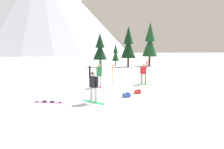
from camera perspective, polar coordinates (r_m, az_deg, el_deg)
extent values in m
plane|color=silver|center=(10.56, 8.08, -7.88)|extent=(800.00, 800.00, 0.00)
cube|color=#19B259|center=(9.97, -5.85, -8.69)|extent=(1.19, 1.31, 0.02)
cylinder|color=#B7B7BC|center=(9.76, -5.17, -6.51)|extent=(0.15, 0.15, 0.80)
cylinder|color=#B7B7BC|center=(9.97, -6.56, -6.24)|extent=(0.15, 0.15, 0.80)
cube|color=black|center=(9.73, -5.93, -2.34)|extent=(0.44, 0.46, 0.61)
cylinder|color=black|center=(9.55, -4.77, -2.42)|extent=(0.11, 0.11, 0.58)
cylinder|color=black|center=(9.82, -7.10, 1.00)|extent=(0.11, 0.11, 0.60)
sphere|color=tan|center=(9.66, -5.97, 0.37)|extent=(0.24, 0.24, 0.24)
cube|color=black|center=(9.56, -6.53, 0.35)|extent=(0.14, 0.15, 0.08)
cube|color=#19B259|center=(15.46, 9.94, -3.05)|extent=(1.35, 1.22, 0.02)
cylinder|color=gray|center=(15.44, 9.41, -1.38)|extent=(0.15, 0.15, 0.86)
cylinder|color=gray|center=(15.34, 10.54, -1.46)|extent=(0.15, 0.15, 0.86)
cube|color=red|center=(15.30, 10.03, 1.27)|extent=(0.46, 0.44, 0.59)
cylinder|color=red|center=(15.38, 9.11, 1.34)|extent=(0.11, 0.11, 0.58)
cylinder|color=red|center=(15.17, 11.01, 3.26)|extent=(0.11, 0.11, 0.60)
sphere|color=tan|center=(15.26, 10.07, 2.97)|extent=(0.24, 0.24, 0.24)
cube|color=black|center=(15.39, 10.23, 3.04)|extent=(0.15, 0.14, 0.08)
cube|color=pink|center=(14.02, -4.06, -4.01)|extent=(0.93, 1.40, 0.02)
cylinder|color=#B7B7BC|center=(14.07, -4.47, -2.14)|extent=(0.15, 0.15, 0.86)
cylinder|color=#B7B7BC|center=(13.82, -3.67, -2.30)|extent=(0.15, 0.15, 0.86)
cube|color=#237238|center=(13.84, -4.10, 0.84)|extent=(0.40, 0.47, 0.63)
cylinder|color=#237238|center=(14.04, -4.75, 1.03)|extent=(0.11, 0.11, 0.58)
cylinder|color=#237238|center=(13.58, -3.46, 3.12)|extent=(0.11, 0.11, 0.60)
sphere|color=tan|center=(13.79, -4.12, 2.80)|extent=(0.24, 0.24, 0.24)
cube|color=black|center=(13.88, -3.66, 2.88)|extent=(0.12, 0.17, 0.08)
cube|color=pink|center=(10.46, -19.50, -8.31)|extent=(1.46, 0.74, 0.02)
cylinder|color=pink|center=(10.80, -23.01, -7.99)|extent=(0.34, 0.34, 0.02)
cylinder|color=pink|center=(10.17, -15.78, -8.61)|extent=(0.34, 0.34, 0.02)
cube|color=black|center=(10.55, -20.59, -7.97)|extent=(0.24, 0.20, 0.07)
cube|color=black|center=(10.36, -18.42, -8.15)|extent=(0.24, 0.20, 0.07)
cube|color=red|center=(12.03, 8.13, -5.46)|extent=(0.54, 0.48, 0.22)
cube|color=maroon|center=(12.00, 8.42, -4.85)|extent=(0.28, 0.29, 0.07)
cylinder|color=black|center=(12.06, 6.99, -5.48)|extent=(0.12, 0.08, 0.02)
cube|color=#2D4C9E|center=(11.04, 4.65, -6.53)|extent=(0.48, 0.36, 0.24)
cube|color=navy|center=(11.04, 5.03, -5.87)|extent=(0.22, 0.24, 0.08)
cylinder|color=black|center=(10.95, 3.49, -6.52)|extent=(0.12, 0.04, 0.02)
cylinder|color=orange|center=(15.59, 0.12, 0.47)|extent=(0.06, 0.06, 1.81)
cylinder|color=#472D19|center=(35.78, 11.78, 4.16)|extent=(0.42, 0.42, 1.84)
cone|color=#194723|center=(35.75, 11.90, 8.77)|extent=(2.94, 2.94, 3.91)
cone|color=#194723|center=(35.93, 12.02, 13.13)|extent=(1.91, 1.91, 3.59)
cylinder|color=#472D19|center=(35.94, 1.13, 3.61)|extent=(0.21, 0.21, 0.95)
cone|color=#194723|center=(35.88, 1.14, 5.97)|extent=(1.48, 1.48, 2.01)
cone|color=#194723|center=(35.87, 1.15, 8.21)|extent=(0.96, 0.96, 1.84)
cylinder|color=#472D19|center=(33.16, 5.14, 3.85)|extent=(0.37, 0.37, 1.61)
cone|color=black|center=(33.11, 5.19, 8.21)|extent=(2.69, 2.69, 3.43)
cone|color=black|center=(33.24, 5.24, 12.35)|extent=(1.75, 1.75, 3.14)
cylinder|color=#472D19|center=(32.72, -3.79, 3.58)|extent=(0.30, 0.30, 1.34)
cone|color=black|center=(32.65, -3.82, 7.26)|extent=(2.53, 2.53, 2.85)
cone|color=black|center=(32.71, -3.85, 10.75)|extent=(1.64, 1.64, 2.61)
cone|color=#B2B7C6|center=(190.50, -21.46, 19.27)|extent=(166.03, 166.03, 88.10)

